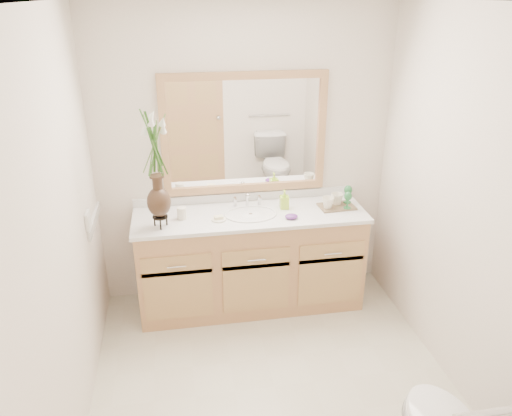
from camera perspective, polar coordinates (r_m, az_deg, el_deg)
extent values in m
plane|color=beige|center=(3.57, 2.14, -19.72)|extent=(2.60, 2.60, 0.00)
cube|color=white|center=(2.60, 2.99, 22.53)|extent=(2.40, 2.60, 0.02)
cube|color=white|center=(4.07, -1.32, 5.74)|extent=(2.40, 0.02, 2.40)
cube|color=white|center=(1.84, 11.42, -19.51)|extent=(2.40, 0.02, 2.40)
cube|color=white|center=(2.90, -21.45, -3.65)|extent=(0.02, 2.60, 2.40)
cube|color=white|center=(3.33, 23.13, -0.40)|extent=(0.02, 2.60, 2.40)
cube|color=#B17856|center=(4.14, -0.64, -6.08)|extent=(1.80, 0.55, 0.80)
cube|color=white|center=(3.95, -0.66, -0.83)|extent=(1.84, 0.57, 0.03)
ellipsoid|color=white|center=(3.95, -0.61, -1.48)|extent=(0.38, 0.30, 0.12)
cylinder|color=silver|center=(4.07, -1.02, 0.98)|extent=(0.02, 0.02, 0.11)
cylinder|color=silver|center=(4.06, -2.42, 0.69)|extent=(0.02, 0.02, 0.08)
cylinder|color=silver|center=(4.09, 0.36, 0.88)|extent=(0.02, 0.02, 0.08)
cube|color=white|center=(4.00, -1.31, 8.46)|extent=(1.20, 0.01, 0.85)
cube|color=#B17856|center=(3.90, -1.36, 14.91)|extent=(1.32, 0.04, 0.06)
cube|color=#B17856|center=(4.13, -1.24, 2.34)|extent=(1.32, 0.04, 0.06)
cube|color=#B17856|center=(3.95, -10.45, 7.90)|extent=(0.06, 0.04, 0.85)
cube|color=#B17856|center=(4.13, 7.49, 8.75)|extent=(0.06, 0.04, 0.85)
cube|color=white|center=(3.67, -18.65, -1.32)|extent=(0.02, 0.12, 0.12)
cylinder|color=black|center=(3.76, -10.90, -0.99)|extent=(0.11, 0.11, 0.01)
ellipsoid|color=black|center=(3.71, -11.03, 0.68)|extent=(0.17, 0.17, 0.23)
cylinder|color=black|center=(3.66, -11.21, 2.75)|extent=(0.07, 0.07, 0.10)
cylinder|color=#4C7A33|center=(3.57, -11.54, 6.74)|extent=(0.06, 0.06, 0.41)
cylinder|color=white|center=(3.88, -8.48, -0.58)|extent=(0.07, 0.07, 0.09)
cylinder|color=white|center=(3.84, -4.28, -1.32)|extent=(0.11, 0.11, 0.01)
cube|color=beige|center=(3.83, -4.29, -1.07)|extent=(0.07, 0.06, 0.02)
imported|color=#B2E736|center=(4.02, 3.26, 0.89)|extent=(0.07, 0.07, 0.14)
ellipsoid|color=#5D297B|center=(3.86, 4.06, -0.96)|extent=(0.12, 0.11, 0.04)
cube|color=brown|center=(4.11, 9.20, 0.17)|extent=(0.30, 0.21, 0.01)
imported|color=white|center=(4.03, 8.22, 0.65)|extent=(0.13, 0.12, 0.10)
imported|color=white|center=(4.12, 9.24, 1.08)|extent=(0.12, 0.12, 0.10)
cylinder|color=#246C35|center=(4.07, 10.37, 0.03)|extent=(0.06, 0.06, 0.01)
cylinder|color=#246C35|center=(4.05, 10.41, 0.61)|extent=(0.01, 0.01, 0.09)
ellipsoid|color=#246C35|center=(4.03, 10.47, 1.34)|extent=(0.06, 0.06, 0.07)
cylinder|color=#246C35|center=(4.18, 10.38, 0.67)|extent=(0.06, 0.06, 0.01)
cylinder|color=#246C35|center=(4.16, 10.43, 1.27)|extent=(0.01, 0.01, 0.09)
ellipsoid|color=#246C35|center=(4.14, 10.49, 2.03)|extent=(0.07, 0.07, 0.08)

